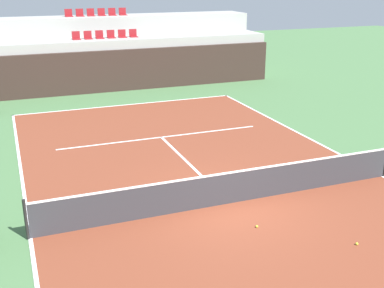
{
  "coord_description": "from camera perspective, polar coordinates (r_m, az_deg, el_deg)",
  "views": [
    {
      "loc": [
        -5.53,
        -11.31,
        6.17
      ],
      "look_at": [
        -0.38,
        2.0,
        1.2
      ],
      "focal_mm": 45.49,
      "sensor_mm": 36.0,
      "label": 1
    }
  ],
  "objects": [
    {
      "name": "court_surface",
      "position": [
        14.02,
        4.45,
        -6.95
      ],
      "size": [
        11.0,
        24.0,
        0.01
      ],
      "primitive_type": "cube",
      "color": "brown",
      "rests_on": "ground_plane"
    },
    {
      "name": "seating_row_upper",
      "position": [
        30.94,
        -11.16,
        14.76
      ],
      "size": [
        3.71,
        0.44,
        0.44
      ],
      "color": "maroon",
      "rests_on": "stands_tier_upper"
    },
    {
      "name": "sideline_right",
      "position": [
        16.93,
        21.39,
        -3.53
      ],
      "size": [
        0.1,
        24.0,
        0.0
      ],
      "primitive_type": "cube",
      "color": "white",
      "rests_on": "court_surface"
    },
    {
      "name": "ground_plane",
      "position": [
        14.02,
        4.45,
        -6.97
      ],
      "size": [
        80.0,
        80.0,
        0.0
      ],
      "primitive_type": "plane",
      "color": "#477042"
    },
    {
      "name": "stands_tier_lower",
      "position": [
        28.81,
        -9.91,
        9.36
      ],
      "size": [
        19.08,
        2.4,
        2.77
      ],
      "primitive_type": "cube",
      "color": "#9E9E99",
      "rests_on": "ground_plane"
    },
    {
      "name": "seating_row_lower",
      "position": [
        28.69,
        -10.12,
        12.37
      ],
      "size": [
        3.71,
        0.44,
        0.44
      ],
      "color": "maroon",
      "rests_on": "stands_tier_lower"
    },
    {
      "name": "tennis_net",
      "position": [
        13.81,
        4.5,
        -5.07
      ],
      "size": [
        11.08,
        0.08,
        1.07
      ],
      "color": "black",
      "rests_on": "court_surface"
    },
    {
      "name": "centre_service_line",
      "position": [
        16.71,
        -0.26,
        -2.43
      ],
      "size": [
        0.1,
        6.4,
        0.0
      ],
      "primitive_type": "cube",
      "color": "white",
      "rests_on": "court_surface"
    },
    {
      "name": "back_wall",
      "position": [
        27.55,
        -9.3,
        8.43
      ],
      "size": [
        19.08,
        0.3,
        2.28
      ],
      "primitive_type": "cube",
      "color": "#33231E",
      "rests_on": "ground_plane"
    },
    {
      "name": "stands_tier_upper",
      "position": [
        31.06,
        -10.88,
        10.99
      ],
      "size": [
        19.08,
        2.4,
        3.83
      ],
      "primitive_type": "cube",
      "color": "#9E9E99",
      "rests_on": "ground_plane"
    },
    {
      "name": "tennis_ball_2",
      "position": [
        12.81,
        7.61,
        -9.56
      ],
      "size": [
        0.07,
        0.07,
        0.07
      ],
      "primitive_type": "sphere",
      "color": "#CCE033",
      "rests_on": "court_surface"
    },
    {
      "name": "baseline_far",
      "position": [
        24.69,
        -7.54,
        4.59
      ],
      "size": [
        11.0,
        0.1,
        0.0
      ],
      "primitive_type": "cube",
      "color": "white",
      "rests_on": "court_surface"
    },
    {
      "name": "tennis_ball_0",
      "position": [
        12.61,
        18.78,
        -11.02
      ],
      "size": [
        0.07,
        0.07,
        0.07
      ],
      "primitive_type": "sphere",
      "color": "#CCE033",
      "rests_on": "court_surface"
    },
    {
      "name": "sideline_left",
      "position": [
        12.88,
        -18.42,
        -10.45
      ],
      "size": [
        0.1,
        24.0,
        0.0
      ],
      "primitive_type": "cube",
      "color": "white",
      "rests_on": "court_surface"
    },
    {
      "name": "service_line_far",
      "position": [
        19.55,
        -3.6,
        0.8
      ],
      "size": [
        8.26,
        0.1,
        0.0
      ],
      "primitive_type": "cube",
      "color": "white",
      "rests_on": "court_surface"
    }
  ]
}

